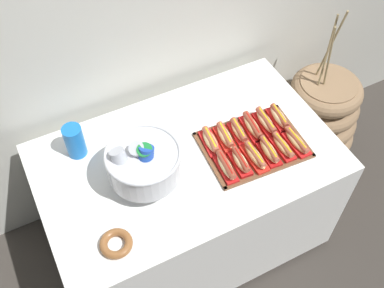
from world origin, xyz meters
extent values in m
plane|color=#38332D|center=(0.00, 0.00, 0.00)|extent=(10.00, 10.00, 0.00)
cube|color=beige|center=(0.00, 0.56, 1.30)|extent=(6.00, 0.10, 2.60)
cube|color=white|center=(0.00, 0.00, 0.41)|extent=(1.42, 0.86, 0.74)
cylinder|color=black|center=(0.59, -0.32, 0.02)|extent=(0.05, 0.05, 0.04)
cylinder|color=black|center=(-0.59, 0.32, 0.02)|extent=(0.05, 0.05, 0.04)
cylinder|color=black|center=(0.59, 0.32, 0.02)|extent=(0.05, 0.05, 0.04)
cylinder|color=#896B4C|center=(1.04, 0.21, 0.32)|extent=(0.34, 0.34, 0.64)
torus|color=#896B4C|center=(1.04, 0.21, 0.06)|extent=(0.49, 0.49, 0.12)
torus|color=#896B4C|center=(1.04, 0.21, 0.19)|extent=(0.52, 0.52, 0.12)
torus|color=#896B4C|center=(1.04, 0.21, 0.32)|extent=(0.49, 0.49, 0.12)
torus|color=#896B4C|center=(1.04, 0.21, 0.45)|extent=(0.46, 0.46, 0.12)
torus|color=#896B4C|center=(1.04, 0.21, 0.57)|extent=(0.43, 0.43, 0.12)
cylinder|color=#937F56|center=(1.02, 0.27, 0.88)|extent=(0.04, 0.07, 0.47)
cylinder|color=#937F56|center=(0.98, 0.21, 0.85)|extent=(0.06, 0.01, 0.42)
cylinder|color=#937F56|center=(0.99, 0.25, 0.86)|extent=(0.07, 0.07, 0.43)
cube|color=brown|center=(0.31, -0.09, 0.79)|extent=(0.50, 0.39, 0.01)
cube|color=brown|center=(0.30, -0.26, 0.79)|extent=(0.48, 0.04, 0.01)
cube|color=brown|center=(0.32, 0.09, 0.79)|extent=(0.48, 0.04, 0.01)
cube|color=brown|center=(0.08, -0.07, 0.79)|extent=(0.04, 0.36, 0.01)
cube|color=brown|center=(0.54, -0.10, 0.79)|extent=(0.04, 0.36, 0.01)
cube|color=red|center=(0.12, -0.16, 0.80)|extent=(0.07, 0.18, 0.02)
ellipsoid|color=#E0BC7F|center=(0.12, -0.16, 0.82)|extent=(0.06, 0.16, 0.04)
cylinder|color=brown|center=(0.12, -0.16, 0.83)|extent=(0.04, 0.16, 0.03)
cylinder|color=red|center=(0.12, -0.16, 0.85)|extent=(0.02, 0.13, 0.01)
cube|color=red|center=(0.19, -0.16, 0.80)|extent=(0.07, 0.16, 0.02)
ellipsoid|color=beige|center=(0.19, -0.16, 0.82)|extent=(0.06, 0.14, 0.04)
cylinder|color=brown|center=(0.19, -0.16, 0.83)|extent=(0.04, 0.14, 0.03)
cylinder|color=red|center=(0.19, -0.16, 0.85)|extent=(0.02, 0.12, 0.01)
cube|color=red|center=(0.27, -0.17, 0.80)|extent=(0.06, 0.18, 0.02)
ellipsoid|color=tan|center=(0.27, -0.17, 0.82)|extent=(0.05, 0.17, 0.04)
cylinder|color=#A8563D|center=(0.27, -0.17, 0.83)|extent=(0.03, 0.15, 0.03)
cylinder|color=yellow|center=(0.27, -0.17, 0.85)|extent=(0.01, 0.13, 0.01)
cube|color=#B21414|center=(0.34, -0.17, 0.80)|extent=(0.08, 0.17, 0.02)
ellipsoid|color=tan|center=(0.34, -0.17, 0.82)|extent=(0.06, 0.16, 0.04)
cylinder|color=#9E4C38|center=(0.34, -0.17, 0.84)|extent=(0.04, 0.15, 0.03)
cylinder|color=yellow|center=(0.34, -0.17, 0.85)|extent=(0.02, 0.13, 0.01)
cube|color=red|center=(0.42, -0.17, 0.80)|extent=(0.06, 0.16, 0.02)
ellipsoid|color=tan|center=(0.42, -0.17, 0.82)|extent=(0.05, 0.15, 0.04)
cylinder|color=#A8563D|center=(0.42, -0.17, 0.83)|extent=(0.03, 0.15, 0.03)
cylinder|color=yellow|center=(0.42, -0.17, 0.84)|extent=(0.01, 0.13, 0.01)
cube|color=red|center=(0.49, -0.18, 0.80)|extent=(0.06, 0.18, 0.02)
ellipsoid|color=tan|center=(0.49, -0.18, 0.82)|extent=(0.05, 0.16, 0.04)
cylinder|color=#9E4C38|center=(0.49, -0.18, 0.83)|extent=(0.03, 0.16, 0.03)
cylinder|color=yellow|center=(0.49, -0.18, 0.84)|extent=(0.01, 0.14, 0.01)
cube|color=red|center=(0.13, 0.01, 0.80)|extent=(0.08, 0.17, 0.02)
ellipsoid|color=tan|center=(0.13, 0.01, 0.82)|extent=(0.07, 0.16, 0.04)
cylinder|color=#A8563D|center=(0.13, 0.01, 0.83)|extent=(0.05, 0.15, 0.03)
cylinder|color=yellow|center=(0.13, 0.01, 0.85)|extent=(0.02, 0.13, 0.01)
cube|color=red|center=(0.20, 0.00, 0.80)|extent=(0.08, 0.17, 0.02)
ellipsoid|color=beige|center=(0.20, 0.00, 0.82)|extent=(0.07, 0.16, 0.04)
cylinder|color=#A8563D|center=(0.20, 0.00, 0.83)|extent=(0.05, 0.15, 0.03)
cylinder|color=yellow|center=(0.20, 0.00, 0.85)|extent=(0.02, 0.13, 0.01)
cube|color=red|center=(0.28, 0.00, 0.80)|extent=(0.07, 0.16, 0.02)
ellipsoid|color=beige|center=(0.28, 0.00, 0.82)|extent=(0.06, 0.15, 0.04)
cylinder|color=#9E4C38|center=(0.28, 0.00, 0.83)|extent=(0.05, 0.14, 0.03)
cylinder|color=yellow|center=(0.28, 0.00, 0.85)|extent=(0.02, 0.12, 0.01)
cube|color=red|center=(0.35, -0.01, 0.80)|extent=(0.08, 0.19, 0.02)
ellipsoid|color=#E0BC7F|center=(0.35, -0.01, 0.82)|extent=(0.07, 0.17, 0.04)
cylinder|color=brown|center=(0.35, -0.01, 0.83)|extent=(0.05, 0.17, 0.03)
cylinder|color=red|center=(0.35, -0.01, 0.85)|extent=(0.02, 0.14, 0.01)
cube|color=#B21414|center=(0.43, -0.01, 0.80)|extent=(0.07, 0.18, 0.02)
ellipsoid|color=beige|center=(0.43, -0.01, 0.82)|extent=(0.06, 0.17, 0.04)
cylinder|color=#9E4C38|center=(0.43, -0.01, 0.84)|extent=(0.04, 0.17, 0.03)
cylinder|color=yellow|center=(0.43, -0.01, 0.85)|extent=(0.02, 0.14, 0.01)
cube|color=red|center=(0.50, -0.01, 0.80)|extent=(0.08, 0.18, 0.02)
ellipsoid|color=beige|center=(0.50, -0.01, 0.82)|extent=(0.07, 0.16, 0.04)
cylinder|color=brown|center=(0.50, -0.01, 0.84)|extent=(0.04, 0.15, 0.03)
cylinder|color=yellow|center=(0.50, -0.01, 0.85)|extent=(0.02, 0.13, 0.01)
cylinder|color=silver|center=(-0.23, -0.04, 0.79)|extent=(0.21, 0.21, 0.02)
cone|color=silver|center=(-0.23, -0.04, 0.83)|extent=(0.08, 0.08, 0.05)
cylinder|color=silver|center=(-0.23, -0.04, 0.92)|extent=(0.32, 0.32, 0.13)
torus|color=silver|center=(-0.23, -0.04, 0.98)|extent=(0.33, 0.33, 0.02)
cylinder|color=#197A33|center=(-0.21, -0.04, 0.97)|extent=(0.10, 0.10, 0.14)
cylinder|color=#B7BCC6|center=(-0.23, -0.02, 0.97)|extent=(0.11, 0.10, 0.15)
cylinder|color=#B7BCC6|center=(-0.32, -0.03, 0.97)|extent=(0.11, 0.13, 0.15)
cylinder|color=#1E47B2|center=(-0.22, -0.06, 0.97)|extent=(0.10, 0.09, 0.15)
cylinder|color=blue|center=(-0.45, 0.26, 0.84)|extent=(0.09, 0.09, 0.11)
cylinder|color=blue|center=(-0.45, 0.26, 0.86)|extent=(0.09, 0.09, 0.11)
cylinder|color=blue|center=(-0.45, 0.26, 0.88)|extent=(0.09, 0.09, 0.11)
cylinder|color=blue|center=(-0.45, 0.26, 0.90)|extent=(0.09, 0.09, 0.11)
torus|color=brown|center=(-0.46, -0.28, 0.80)|extent=(0.14, 0.14, 0.03)
camera|label=1|loc=(-0.57, -1.17, 2.50)|focal=42.63mm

